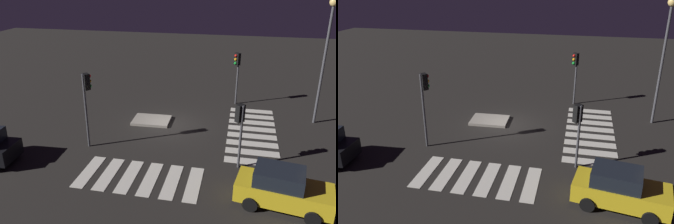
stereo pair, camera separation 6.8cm
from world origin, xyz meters
TOP-DOWN VIEW (x-y plane):
  - ground_plane at (0.00, 0.00)m, footprint 80.00×80.00m
  - traffic_island at (-1.30, 0.37)m, footprint 2.73×2.08m
  - car_yellow at (7.03, -7.82)m, footprint 4.50×2.55m
  - traffic_light_east at (4.93, -4.65)m, footprint 0.53×0.54m
  - traffic_light_south at (-4.02, -4.09)m, footprint 0.54×0.54m
  - traffic_light_north at (4.44, 5.35)m, footprint 0.54×0.53m
  - street_lamp at (10.20, 2.69)m, footprint 0.56×0.56m
  - crosswalk_near at (-0.00, -6.97)m, footprint 6.45×3.20m
  - crosswalk_side at (5.82, 0.00)m, footprint 3.20×8.75m

SIDE VIEW (x-z plane):
  - ground_plane at x=0.00m, z-range 0.00..0.00m
  - crosswalk_near at x=0.00m, z-range 0.00..0.02m
  - crosswalk_side at x=5.82m, z-range 0.00..0.02m
  - traffic_island at x=-1.30m, z-range 0.00..0.18m
  - car_yellow at x=7.03m, z-range -0.02..1.86m
  - traffic_light_east at x=4.93m, z-range 0.94..4.60m
  - traffic_light_north at x=4.44m, z-range 1.10..5.35m
  - traffic_light_south at x=-4.02m, z-range 1.19..5.84m
  - street_lamp at x=10.20m, z-range 1.47..10.08m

